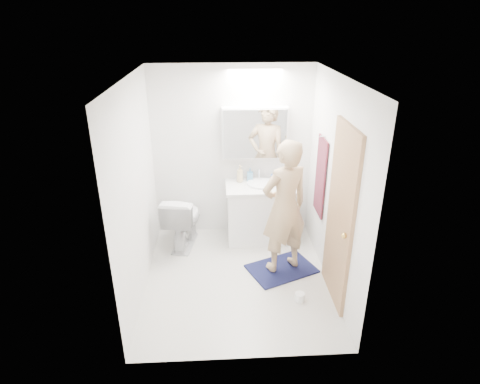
{
  "coord_description": "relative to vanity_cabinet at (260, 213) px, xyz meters",
  "views": [
    {
      "loc": [
        -0.2,
        -4.08,
        2.99
      ],
      "look_at": [
        0.05,
        0.25,
        1.05
      ],
      "focal_mm": 30.22,
      "sensor_mm": 36.0,
      "label": 1
    }
  ],
  "objects": [
    {
      "name": "countertop",
      "position": [
        0.0,
        -0.0,
        0.41
      ],
      "size": [
        0.95,
        0.58,
        0.04
      ],
      "primitive_type": "cube",
      "color": "white",
      "rests_on": "vanity_cabinet"
    },
    {
      "name": "mirror_panel",
      "position": [
        -0.07,
        0.13,
        1.11
      ],
      "size": [
        0.84,
        0.01,
        0.66
      ],
      "primitive_type": "cube",
      "color": "silver",
      "rests_on": "medicine_cabinet"
    },
    {
      "name": "door",
      "position": [
        0.71,
        -1.31,
        0.61
      ],
      "size": [
        0.04,
        0.8,
        2.0
      ],
      "primitive_type": "cube",
      "color": "tan",
      "rests_on": "wall_right"
    },
    {
      "name": "bath_rug",
      "position": [
        0.2,
        -0.81,
        -0.38
      ],
      "size": [
        0.95,
        0.82,
        0.02
      ],
      "primitive_type": "cube",
      "rotation": [
        0.0,
        0.0,
        0.41
      ],
      "color": "#12133A",
      "rests_on": "floor"
    },
    {
      "name": "soap_bottle_a",
      "position": [
        -0.27,
        0.15,
        0.55
      ],
      "size": [
        0.12,
        0.12,
        0.24
      ],
      "primitive_type": "imported",
      "rotation": [
        0.0,
        0.0,
        0.41
      ],
      "color": "#D0B887",
      "rests_on": "countertop"
    },
    {
      "name": "ceiling",
      "position": [
        -0.37,
        -0.96,
        2.01
      ],
      "size": [
        2.5,
        2.5,
        0.0
      ],
      "primitive_type": "plane",
      "rotation": [
        3.14,
        0.0,
        0.0
      ],
      "color": "white",
      "rests_on": "floor"
    },
    {
      "name": "wall_left",
      "position": [
        -1.47,
        -0.96,
        0.81
      ],
      "size": [
        0.0,
        2.5,
        2.5
      ],
      "primitive_type": "plane",
      "rotation": [
        1.57,
        0.0,
        1.57
      ],
      "color": "white",
      "rests_on": "floor"
    },
    {
      "name": "towel",
      "position": [
        0.71,
        -0.41,
        0.71
      ],
      "size": [
        0.02,
        0.42,
        1.0
      ],
      "primitive_type": "cube",
      "color": "#111F37",
      "rests_on": "wall_right"
    },
    {
      "name": "medicine_cabinet",
      "position": [
        -0.07,
        0.21,
        1.11
      ],
      "size": [
        0.88,
        0.14,
        0.7
      ],
      "primitive_type": "cube",
      "color": "white",
      "rests_on": "wall_back"
    },
    {
      "name": "soap_bottle_b",
      "position": [
        -0.13,
        0.18,
        0.52
      ],
      "size": [
        0.09,
        0.09,
        0.18
      ],
      "primitive_type": "imported",
      "rotation": [
        0.0,
        0.0,
        -0.1
      ],
      "color": "#5690B9",
      "rests_on": "countertop"
    },
    {
      "name": "towel_hook",
      "position": [
        0.69,
        -0.41,
        1.23
      ],
      "size": [
        0.07,
        0.02,
        0.02
      ],
      "primitive_type": "cylinder",
      "rotation": [
        0.0,
        1.57,
        0.0
      ],
      "color": "silver",
      "rests_on": "wall_right"
    },
    {
      "name": "person",
      "position": [
        0.2,
        -0.81,
        0.49
      ],
      "size": [
        0.72,
        0.61,
        1.66
      ],
      "primitive_type": "imported",
      "rotation": [
        0.0,
        0.0,
        3.55
      ],
      "color": "tan",
      "rests_on": "bath_rug"
    },
    {
      "name": "wall_front",
      "position": [
        -0.37,
        -2.21,
        0.81
      ],
      "size": [
        2.5,
        0.0,
        2.5
      ],
      "primitive_type": "plane",
      "rotation": [
        -1.57,
        0.0,
        0.0
      ],
      "color": "white",
      "rests_on": "floor"
    },
    {
      "name": "faucet",
      "position": [
        0.0,
        0.22,
        0.51
      ],
      "size": [
        0.02,
        0.02,
        0.16
      ],
      "primitive_type": "cylinder",
      "color": "silver",
      "rests_on": "countertop"
    },
    {
      "name": "toilet_paper_roll",
      "position": [
        0.31,
        -1.42,
        -0.34
      ],
      "size": [
        0.11,
        0.11,
        0.1
      ],
      "primitive_type": "cylinder",
      "color": "white",
      "rests_on": "floor"
    },
    {
      "name": "vanity_cabinet",
      "position": [
        0.0,
        0.0,
        0.0
      ],
      "size": [
        0.9,
        0.55,
        0.78
      ],
      "primitive_type": "cube",
      "color": "white",
      "rests_on": "floor"
    },
    {
      "name": "toothbrush_cup",
      "position": [
        0.21,
        0.16,
        0.48
      ],
      "size": [
        0.13,
        0.13,
        0.09
      ],
      "primitive_type": "imported",
      "rotation": [
        0.0,
        0.0,
        -0.38
      ],
      "color": "#4374CB",
      "rests_on": "countertop"
    },
    {
      "name": "door_knob",
      "position": [
        0.67,
        -1.61,
        0.56
      ],
      "size": [
        0.06,
        0.06,
        0.06
      ],
      "primitive_type": "sphere",
      "color": "gold",
      "rests_on": "door"
    },
    {
      "name": "sink_basin",
      "position": [
        0.0,
        0.03,
        0.45
      ],
      "size": [
        0.36,
        0.36,
        0.03
      ],
      "primitive_type": "cylinder",
      "color": "white",
      "rests_on": "countertop"
    },
    {
      "name": "wall_back",
      "position": [
        -0.37,
        0.29,
        0.81
      ],
      "size": [
        2.5,
        0.0,
        2.5
      ],
      "primitive_type": "plane",
      "rotation": [
        1.57,
        0.0,
        0.0
      ],
      "color": "white",
      "rests_on": "floor"
    },
    {
      "name": "toilet",
      "position": [
        -1.07,
        -0.12,
        -0.0
      ],
      "size": [
        0.57,
        0.83,
        0.77
      ],
      "primitive_type": "imported",
      "rotation": [
        0.0,
        0.0,
        2.95
      ],
      "color": "white",
      "rests_on": "floor"
    },
    {
      "name": "wall_right",
      "position": [
        0.73,
        -0.96,
        0.81
      ],
      "size": [
        0.0,
        2.5,
        2.5
      ],
      "primitive_type": "plane",
      "rotation": [
        1.57,
        0.0,
        -1.57
      ],
      "color": "white",
      "rests_on": "floor"
    },
    {
      "name": "floor",
      "position": [
        -0.37,
        -0.96,
        -0.39
      ],
      "size": [
        2.5,
        2.5,
        0.0
      ],
      "primitive_type": "plane",
      "color": "silver",
      "rests_on": "ground"
    }
  ]
}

